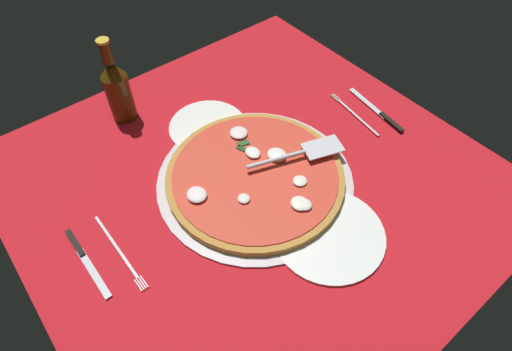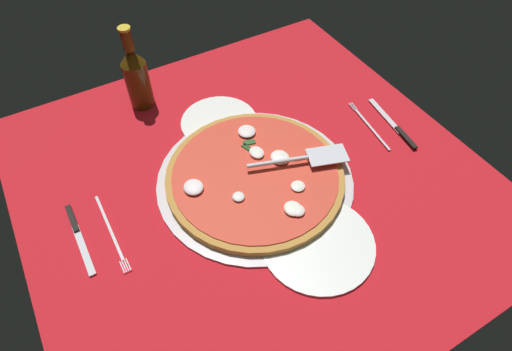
# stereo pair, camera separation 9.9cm
# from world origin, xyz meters

# --- Properties ---
(ground_plane) EXTENTS (1.04, 1.04, 0.01)m
(ground_plane) POSITION_xyz_m (0.00, 0.00, -0.00)
(ground_plane) COLOR red
(checker_pattern) EXTENTS (1.04, 1.04, 0.00)m
(checker_pattern) POSITION_xyz_m (-0.00, 0.00, 0.00)
(checker_pattern) COLOR silver
(checker_pattern) RESTS_ON ground_plane
(pizza_pan) EXTENTS (0.46, 0.46, 0.01)m
(pizza_pan) POSITION_xyz_m (0.01, 0.00, 0.01)
(pizza_pan) COLOR silver
(pizza_pan) RESTS_ON ground_plane
(dinner_plate_left) EXTENTS (0.20, 0.20, 0.01)m
(dinner_plate_left) POSITION_xyz_m (-0.21, 0.02, 0.01)
(dinner_plate_left) COLOR white
(dinner_plate_left) RESTS_ON ground_plane
(dinner_plate_right) EXTENTS (0.24, 0.24, 0.01)m
(dinner_plate_right) POSITION_xyz_m (0.22, 0.03, 0.01)
(dinner_plate_right) COLOR white
(dinner_plate_right) RESTS_ON ground_plane
(pizza) EXTENTS (0.41, 0.41, 0.03)m
(pizza) POSITION_xyz_m (0.01, 0.00, 0.02)
(pizza) COLOR #BB8136
(pizza) RESTS_ON pizza_pan
(pizza_server) EXTENTS (0.11, 0.24, 0.01)m
(pizza_server) POSITION_xyz_m (0.04, 0.11, 0.05)
(pizza_server) COLOR silver
(pizza_server) RESTS_ON pizza
(place_setting_near) EXTENTS (0.22, 0.14, 0.01)m
(place_setting_near) POSITION_xyz_m (-0.04, -0.37, 0.00)
(place_setting_near) COLOR white
(place_setting_near) RESTS_ON ground_plane
(place_setting_far) EXTENTS (0.22, 0.16, 0.01)m
(place_setting_far) POSITION_xyz_m (0.02, 0.38, 0.00)
(place_setting_far) COLOR white
(place_setting_far) RESTS_ON ground_plane
(beer_bottle) EXTENTS (0.06, 0.06, 0.23)m
(beer_bottle) POSITION_xyz_m (-0.38, -0.13, 0.09)
(beer_bottle) COLOR #462F09
(beer_bottle) RESTS_ON ground_plane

